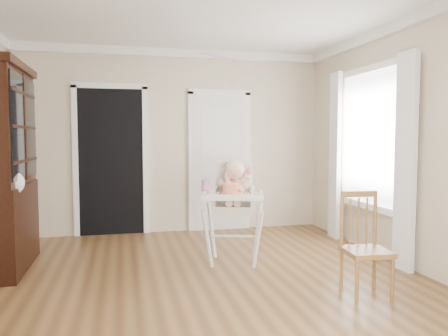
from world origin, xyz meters
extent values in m
plane|color=#56381D|center=(0.00, 0.00, 0.00)|extent=(5.00, 5.00, 0.00)
plane|color=beige|center=(0.00, 2.50, 1.35)|extent=(4.50, 0.00, 4.50)
plane|color=beige|center=(2.25, 0.00, 1.35)|extent=(0.00, 5.00, 5.00)
cube|color=black|center=(-0.90, 2.48, 1.05)|extent=(0.90, 0.03, 2.10)
cube|color=white|center=(-1.39, 2.48, 1.05)|extent=(0.08, 0.05, 2.18)
cube|color=white|center=(-0.41, 2.48, 1.05)|extent=(0.08, 0.05, 2.18)
cube|color=white|center=(-0.90, 2.48, 2.14)|extent=(1.06, 0.05, 0.08)
cube|color=white|center=(0.70, 2.48, 1.02)|extent=(0.80, 0.05, 2.05)
cube|color=white|center=(0.26, 2.48, 1.02)|extent=(0.08, 0.05, 2.13)
cube|color=white|center=(1.14, 2.48, 1.02)|extent=(0.08, 0.05, 2.13)
sphere|color=gold|center=(1.02, 2.44, 1.00)|extent=(0.06, 0.06, 0.06)
cube|color=white|center=(2.23, 0.80, 1.40)|extent=(0.02, 1.20, 1.60)
cube|color=white|center=(2.21, 0.80, 2.24)|extent=(0.06, 1.36, 0.08)
cube|color=white|center=(2.15, 0.02, 1.15)|extent=(0.08, 0.28, 2.30)
cube|color=white|center=(2.15, 1.58, 1.15)|extent=(0.08, 0.28, 2.30)
cylinder|color=white|center=(0.14, 0.54, 0.31)|extent=(0.16, 0.11, 0.67)
cylinder|color=white|center=(0.65, 0.38, 0.31)|extent=(0.11, 0.16, 0.67)
cylinder|color=white|center=(0.28, 1.01, 0.31)|extent=(0.11, 0.16, 0.67)
cylinder|color=white|center=(0.79, 0.85, 0.31)|extent=(0.16, 0.11, 0.67)
cylinder|color=white|center=(0.45, 0.64, 0.31)|extent=(0.50, 0.17, 0.03)
cube|color=beige|center=(0.46, 0.70, 0.61)|extent=(0.52, 0.51, 0.09)
cube|color=beige|center=(0.26, 0.76, 0.75)|extent=(0.15, 0.38, 0.20)
cube|color=beige|center=(0.67, 0.64, 0.75)|extent=(0.15, 0.38, 0.20)
cube|color=beige|center=(0.52, 0.88, 0.88)|extent=(0.42, 0.19, 0.49)
cube|color=white|center=(0.39, 0.44, 0.79)|extent=(0.73, 0.61, 0.03)
cube|color=white|center=(0.32, 0.23, 0.81)|extent=(0.61, 0.21, 0.04)
ellipsoid|color=beige|center=(0.47, 0.73, 0.79)|extent=(0.30, 0.27, 0.32)
sphere|color=beige|center=(0.47, 0.73, 1.05)|extent=(0.28, 0.28, 0.22)
sphere|color=red|center=(0.45, 0.66, 0.85)|extent=(0.16, 0.16, 0.16)
sphere|color=red|center=(0.42, 0.65, 0.99)|extent=(0.08, 0.08, 0.08)
sphere|color=red|center=(0.61, 0.59, 1.04)|extent=(0.07, 0.07, 0.07)
cylinder|color=silver|center=(0.37, 0.43, 0.81)|extent=(0.27, 0.27, 0.01)
cylinder|color=red|center=(0.37, 0.43, 0.86)|extent=(0.21, 0.21, 0.11)
cylinder|color=#F2E08C|center=(0.39, 0.41, 0.92)|extent=(0.09, 0.09, 0.02)
cylinder|color=#CD7D9E|center=(0.13, 0.62, 0.86)|extent=(0.07, 0.07, 0.12)
cylinder|color=#8B6CBE|center=(0.13, 0.62, 0.93)|extent=(0.08, 0.08, 0.03)
cone|color=#8B6CBE|center=(0.13, 0.62, 0.97)|extent=(0.03, 0.03, 0.04)
cube|color=black|center=(-1.99, 1.00, 0.45)|extent=(0.50, 1.21, 0.91)
cube|color=black|center=(-1.75, 0.69, 1.51)|extent=(0.02, 0.52, 1.06)
cube|color=black|center=(-1.75, 1.30, 1.51)|extent=(0.02, 0.52, 1.06)
ellipsoid|color=white|center=(-1.79, 0.64, 0.96)|extent=(0.20, 0.16, 0.22)
cube|color=brown|center=(1.34, -0.60, 0.40)|extent=(0.40, 0.40, 0.04)
cylinder|color=brown|center=(1.17, -0.74, 0.20)|extent=(0.03, 0.03, 0.40)
cylinder|color=brown|center=(1.49, -0.77, 0.20)|extent=(0.03, 0.03, 0.40)
cylinder|color=brown|center=(1.19, -0.42, 0.20)|extent=(0.03, 0.03, 0.40)
cylinder|color=brown|center=(1.51, -0.45, 0.20)|extent=(0.03, 0.03, 0.40)
cylinder|color=brown|center=(1.19, -0.42, 0.66)|extent=(0.03, 0.03, 0.52)
cylinder|color=brown|center=(1.51, -0.44, 0.66)|extent=(0.03, 0.03, 0.52)
cube|color=brown|center=(1.35, -0.43, 0.89)|extent=(0.34, 0.06, 0.05)
camera|label=1|loc=(-0.74, -3.99, 1.41)|focal=35.00mm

